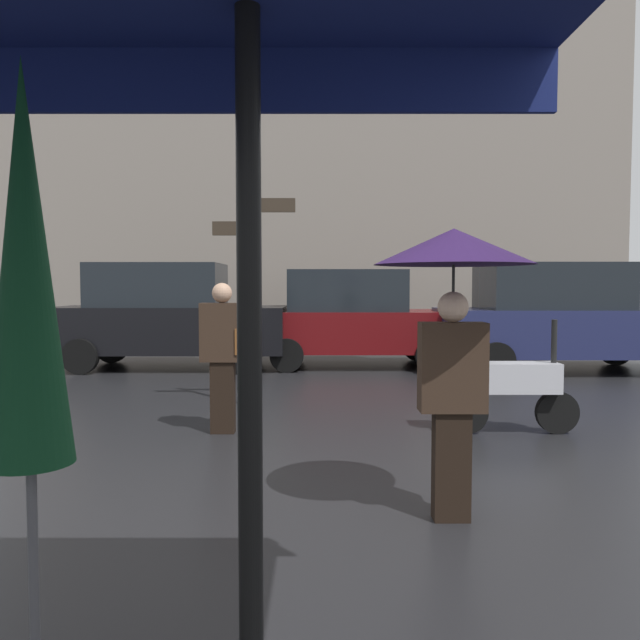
{
  "coord_description": "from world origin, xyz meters",
  "views": [
    {
      "loc": [
        0.24,
        -2.87,
        1.59
      ],
      "look_at": [
        0.26,
        5.5,
        1.13
      ],
      "focal_mm": 34.73,
      "sensor_mm": 36.0,
      "label": 1
    }
  ],
  "objects_px": {
    "folded_patio_umbrella_near": "(25,297)",
    "pedestrian_with_bag": "(223,348)",
    "parked_car_distant": "(352,318)",
    "street_signpost": "(252,274)",
    "parked_car_right": "(166,316)",
    "parked_car_left": "(556,318)",
    "pedestrian_with_umbrella": "(452,283)",
    "parked_scooter": "(507,382)"
  },
  "relations": [
    {
      "from": "pedestrian_with_umbrella",
      "to": "pedestrian_with_bag",
      "type": "bearing_deg",
      "value": -100.85
    },
    {
      "from": "parked_car_right",
      "to": "street_signpost",
      "type": "bearing_deg",
      "value": 108.1
    },
    {
      "from": "parked_scooter",
      "to": "parked_car_right",
      "type": "distance_m",
      "value": 7.34
    },
    {
      "from": "pedestrian_with_bag",
      "to": "parked_car_left",
      "type": "relative_size",
      "value": 0.36
    },
    {
      "from": "pedestrian_with_umbrella",
      "to": "parked_car_distant",
      "type": "height_order",
      "value": "pedestrian_with_umbrella"
    },
    {
      "from": "parked_car_distant",
      "to": "pedestrian_with_bag",
      "type": "bearing_deg",
      "value": 57.38
    },
    {
      "from": "pedestrian_with_umbrella",
      "to": "parked_car_distant",
      "type": "bearing_deg",
      "value": -136.88
    },
    {
      "from": "pedestrian_with_umbrella",
      "to": "parked_car_distant",
      "type": "distance_m",
      "value": 8.16
    },
    {
      "from": "folded_patio_umbrella_near",
      "to": "parked_car_left",
      "type": "bearing_deg",
      "value": 59.83
    },
    {
      "from": "folded_patio_umbrella_near",
      "to": "parked_car_distant",
      "type": "relative_size",
      "value": 0.57
    },
    {
      "from": "parked_car_distant",
      "to": "street_signpost",
      "type": "height_order",
      "value": "street_signpost"
    },
    {
      "from": "pedestrian_with_umbrella",
      "to": "street_signpost",
      "type": "xyz_separation_m",
      "value": [
        -1.77,
        3.95,
        0.14
      ]
    },
    {
      "from": "parked_car_distant",
      "to": "street_signpost",
      "type": "distance_m",
      "value": 4.52
    },
    {
      "from": "pedestrian_with_bag",
      "to": "parked_scooter",
      "type": "xyz_separation_m",
      "value": [
        3.07,
        -0.04,
        -0.37
      ]
    },
    {
      "from": "pedestrian_with_bag",
      "to": "parked_car_distant",
      "type": "height_order",
      "value": "parked_car_distant"
    },
    {
      "from": "folded_patio_umbrella_near",
      "to": "pedestrian_with_umbrella",
      "type": "height_order",
      "value": "folded_patio_umbrella_near"
    },
    {
      "from": "parked_scooter",
      "to": "parked_car_right",
      "type": "bearing_deg",
      "value": 135.1
    },
    {
      "from": "pedestrian_with_bag",
      "to": "parked_car_right",
      "type": "distance_m",
      "value": 5.66
    },
    {
      "from": "pedestrian_with_bag",
      "to": "street_signpost",
      "type": "height_order",
      "value": "street_signpost"
    },
    {
      "from": "parked_scooter",
      "to": "parked_car_left",
      "type": "relative_size",
      "value": 0.32
    },
    {
      "from": "parked_car_distant",
      "to": "street_signpost",
      "type": "relative_size",
      "value": 1.43
    },
    {
      "from": "parked_car_right",
      "to": "parked_car_distant",
      "type": "relative_size",
      "value": 1.07
    },
    {
      "from": "folded_patio_umbrella_near",
      "to": "pedestrian_with_bag",
      "type": "height_order",
      "value": "folded_patio_umbrella_near"
    },
    {
      "from": "pedestrian_with_umbrella",
      "to": "parked_car_left",
      "type": "distance_m",
      "value": 8.21
    },
    {
      "from": "street_signpost",
      "to": "pedestrian_with_umbrella",
      "type": "bearing_deg",
      "value": -65.91
    },
    {
      "from": "folded_patio_umbrella_near",
      "to": "parked_scooter",
      "type": "xyz_separation_m",
      "value": [
        3.04,
        4.47,
        -1.0
      ]
    },
    {
      "from": "parked_scooter",
      "to": "street_signpost",
      "type": "xyz_separation_m",
      "value": [
        -2.9,
        1.49,
        1.2
      ]
    },
    {
      "from": "pedestrian_with_bag",
      "to": "parked_car_distant",
      "type": "distance_m",
      "value": 5.88
    },
    {
      "from": "pedestrian_with_umbrella",
      "to": "parked_car_left",
      "type": "xyz_separation_m",
      "value": [
        3.55,
        7.38,
        -0.61
      ]
    },
    {
      "from": "parked_car_right",
      "to": "parked_car_distant",
      "type": "bearing_deg",
      "value": 174.53
    },
    {
      "from": "parked_scooter",
      "to": "parked_car_left",
      "type": "xyz_separation_m",
      "value": [
        2.41,
        4.91,
        0.45
      ]
    },
    {
      "from": "parked_car_left",
      "to": "parked_car_distant",
      "type": "bearing_deg",
      "value": -14.76
    },
    {
      "from": "parked_car_distant",
      "to": "parked_car_left",
      "type": "bearing_deg",
      "value": 152.93
    },
    {
      "from": "parked_scooter",
      "to": "street_signpost",
      "type": "distance_m",
      "value": 3.47
    },
    {
      "from": "folded_patio_umbrella_near",
      "to": "parked_car_right",
      "type": "height_order",
      "value": "folded_patio_umbrella_near"
    },
    {
      "from": "parked_scooter",
      "to": "pedestrian_with_bag",
      "type": "bearing_deg",
      "value": -178.53
    },
    {
      "from": "parked_scooter",
      "to": "parked_car_distant",
      "type": "distance_m",
      "value": 5.84
    },
    {
      "from": "pedestrian_with_umbrella",
      "to": "street_signpost",
      "type": "distance_m",
      "value": 4.33
    },
    {
      "from": "pedestrian_with_bag",
      "to": "parked_scooter",
      "type": "height_order",
      "value": "pedestrian_with_bag"
    },
    {
      "from": "pedestrian_with_bag",
      "to": "parked_car_left",
      "type": "height_order",
      "value": "parked_car_left"
    },
    {
      "from": "folded_patio_umbrella_near",
      "to": "pedestrian_with_bag",
      "type": "xyz_separation_m",
      "value": [
        -0.02,
        4.51,
        -0.63
      ]
    },
    {
      "from": "pedestrian_with_umbrella",
      "to": "pedestrian_with_bag",
      "type": "distance_m",
      "value": 3.24
    }
  ]
}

